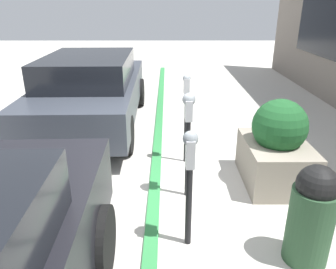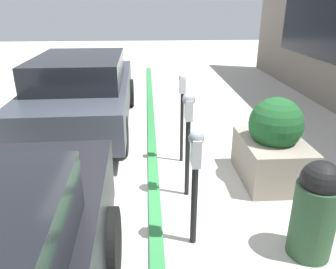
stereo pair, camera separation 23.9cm
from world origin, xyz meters
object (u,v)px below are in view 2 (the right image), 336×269
(parking_meter_middle, at_px, (182,102))
(trash_bin, at_px, (315,210))
(planter_box, at_px, (273,146))
(parking_meter_nearest, at_px, (195,168))
(parked_car_middle, at_px, (83,90))
(parking_meter_second, at_px, (188,122))

(parking_meter_middle, relative_size, trash_bin, 1.36)
(planter_box, bearing_deg, parking_meter_middle, 62.00)
(parking_meter_nearest, distance_m, parked_car_middle, 4.22)
(parking_meter_second, xyz_separation_m, parking_meter_middle, (1.05, -0.03, -0.04))
(trash_bin, bearing_deg, planter_box, -5.38)
(parking_meter_second, relative_size, trash_bin, 1.35)
(planter_box, xyz_separation_m, parked_car_middle, (2.45, 3.19, 0.27))
(planter_box, bearing_deg, parking_meter_second, 105.42)
(planter_box, relative_size, parked_car_middle, 0.27)
(parking_meter_nearest, distance_m, parking_meter_second, 1.00)
(parking_meter_middle, bearing_deg, parking_meter_nearest, 177.93)
(parking_meter_middle, bearing_deg, parked_car_middle, 47.11)
(parking_meter_nearest, height_order, planter_box, parking_meter_nearest)
(parking_meter_middle, relative_size, planter_box, 1.16)
(parking_meter_nearest, height_order, trash_bin, parking_meter_nearest)
(parking_meter_nearest, xyz_separation_m, parking_meter_middle, (2.04, -0.07, 0.10))
(parking_meter_second, xyz_separation_m, planter_box, (0.36, -1.32, -0.53))
(trash_bin, bearing_deg, parked_car_middle, 36.79)
(parking_meter_middle, xyz_separation_m, planter_box, (-0.69, -1.29, -0.49))
(parking_meter_nearest, xyz_separation_m, planter_box, (1.36, -1.36, -0.40))
(parking_meter_middle, bearing_deg, parking_meter_second, 178.33)
(parking_meter_second, bearing_deg, trash_bin, -136.82)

